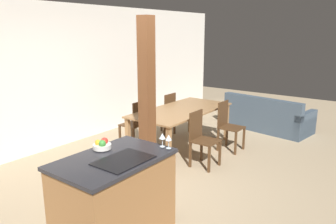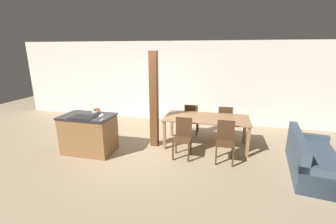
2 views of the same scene
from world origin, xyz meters
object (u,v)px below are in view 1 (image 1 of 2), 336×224
(wine_glass_middle, at_px, (162,137))
(dining_table, at_px, (181,114))
(couch, at_px, (267,118))
(timber_post, at_px, (147,100))
(dining_chair_near_right, at_px, (228,125))
(dining_chair_near_left, at_px, (202,138))
(fruit_bowl, at_px, (102,145))
(dining_chair_far_right, at_px, (166,113))
(kitchen_island, at_px, (115,198))
(dining_chair_far_left, at_px, (136,123))
(wine_glass_near, at_px, (169,138))

(wine_glass_middle, relative_size, dining_table, 0.07)
(couch, distance_m, timber_post, 3.66)
(dining_chair_near_right, bearing_deg, wine_glass_middle, -169.05)
(dining_chair_near_right, bearing_deg, dining_chair_near_left, 180.00)
(fruit_bowl, bearing_deg, wine_glass_middle, -48.04)
(dining_chair_near_right, relative_size, dining_chair_far_right, 1.00)
(kitchen_island, xyz_separation_m, timber_post, (1.42, 0.75, 0.73))
(timber_post, bearing_deg, fruit_bowl, -159.85)
(dining_chair_near_left, bearing_deg, dining_chair_far_left, 90.00)
(couch, bearing_deg, wine_glass_near, 104.71)
(wine_glass_middle, bearing_deg, couch, 5.09)
(fruit_bowl, xyz_separation_m, couch, (4.82, -0.10, -0.72))
(wine_glass_middle, bearing_deg, dining_chair_far_left, 49.08)
(couch, height_order, timber_post, timber_post)
(dining_chair_near_right, height_order, dining_chair_far_right, same)
(dining_chair_near_left, bearing_deg, fruit_bowl, -179.31)
(wine_glass_middle, height_order, dining_table, wine_glass_middle)
(wine_glass_near, height_order, couch, wine_glass_near)
(couch, bearing_deg, dining_chair_far_left, 67.66)
(dining_chair_near_right, xyz_separation_m, couch, (1.71, -0.13, -0.22))
(dining_table, height_order, dining_chair_far_left, dining_chair_far_left)
(kitchen_island, bearing_deg, dining_chair_far_left, 37.89)
(fruit_bowl, bearing_deg, dining_table, 16.06)
(dining_chair_far_right, height_order, timber_post, timber_post)
(dining_table, distance_m, couch, 2.38)
(dining_table, bearing_deg, dining_chair_near_right, -56.96)
(timber_post, bearing_deg, dining_table, 11.67)
(dining_table, height_order, timber_post, timber_post)
(dining_chair_near_right, bearing_deg, timber_post, 165.37)
(kitchen_island, xyz_separation_m, dining_chair_far_left, (2.25, 1.75, 0.01))
(kitchen_island, distance_m, dining_chair_near_left, 2.27)
(dining_chair_near_left, xyz_separation_m, dining_chair_near_right, (0.95, 0.00, 0.00))
(timber_post, bearing_deg, dining_chair_near_right, -14.63)
(dining_table, bearing_deg, dining_chair_far_right, 56.96)
(wine_glass_near, distance_m, dining_chair_far_right, 3.42)
(wine_glass_middle, relative_size, dining_chair_near_left, 0.17)
(dining_chair_near_left, bearing_deg, dining_table, 56.96)
(wine_glass_middle, bearing_deg, fruit_bowl, 131.96)
(dining_chair_near_right, bearing_deg, couch, -4.23)
(kitchen_island, relative_size, couch, 0.62)
(dining_chair_near_right, relative_size, dining_chair_far_left, 1.00)
(kitchen_island, height_order, dining_chair_far_left, kitchen_island)
(fruit_bowl, distance_m, wine_glass_near, 0.73)
(dining_chair_far_left, distance_m, dining_chair_far_right, 0.95)
(dining_chair_far_left, bearing_deg, dining_chair_far_right, -180.00)
(dining_chair_far_left, bearing_deg, couch, 149.15)
(kitchen_island, bearing_deg, dining_chair_far_right, 28.67)
(wine_glass_middle, distance_m, dining_chair_near_right, 2.78)
(wine_glass_near, bearing_deg, dining_chair_far_left, 50.28)
(wine_glass_middle, xyz_separation_m, dining_chair_near_left, (1.72, 0.52, -0.57))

